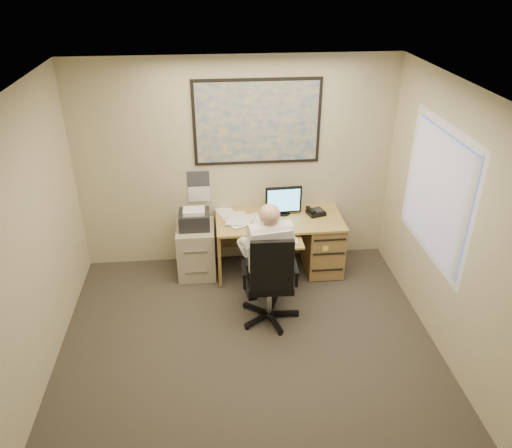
{
  "coord_description": "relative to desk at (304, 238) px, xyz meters",
  "views": [
    {
      "loc": [
        -0.32,
        -3.63,
        3.69
      ],
      "look_at": [
        0.16,
        1.3,
        1.01
      ],
      "focal_mm": 35.0,
      "sensor_mm": 36.0,
      "label": 1
    }
  ],
  "objects": [
    {
      "name": "room_shell",
      "position": [
        -0.85,
        -1.9,
        0.91
      ],
      "size": [
        4.0,
        4.5,
        2.7
      ],
      "color": "#343028",
      "rests_on": "ground"
    },
    {
      "name": "desk",
      "position": [
        0.0,
        0.0,
        0.0
      ],
      "size": [
        1.6,
        0.97,
        1.12
      ],
      "color": "tan",
      "rests_on": "ground"
    },
    {
      "name": "world_map",
      "position": [
        -0.58,
        0.33,
        1.46
      ],
      "size": [
        1.56,
        0.03,
        1.06
      ],
      "primitive_type": "cube",
      "color": "#1E4C93",
      "rests_on": "room_shell"
    },
    {
      "name": "wall_calendar",
      "position": [
        -1.33,
        0.34,
        0.64
      ],
      "size": [
        0.28,
        0.01,
        0.42
      ],
      "primitive_type": "cube",
      "color": "white",
      "rests_on": "room_shell"
    },
    {
      "name": "window_blinds",
      "position": [
        1.12,
        -1.1,
        1.11
      ],
      "size": [
        0.06,
        1.4,
        1.3
      ],
      "primitive_type": null,
      "color": "beige",
      "rests_on": "room_shell"
    },
    {
      "name": "filing_cabinet",
      "position": [
        -1.4,
        0.03,
        -0.05
      ],
      "size": [
        0.48,
        0.57,
        0.92
      ],
      "rotation": [
        0.0,
        0.0,
        -0.0
      ],
      "color": "#AFA78D",
      "rests_on": "ground"
    },
    {
      "name": "office_chair",
      "position": [
        -0.58,
        -1.06,
        -0.1
      ],
      "size": [
        0.71,
        0.71,
        1.16
      ],
      "rotation": [
        0.0,
        0.0,
        -0.03
      ],
      "color": "black",
      "rests_on": "ground"
    },
    {
      "name": "person",
      "position": [
        -0.58,
        -0.98,
        0.27
      ],
      "size": [
        0.71,
        0.92,
        1.43
      ],
      "primitive_type": null,
      "rotation": [
        0.0,
        0.0,
        0.15
      ],
      "color": "silver",
      "rests_on": "office_chair"
    }
  ]
}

